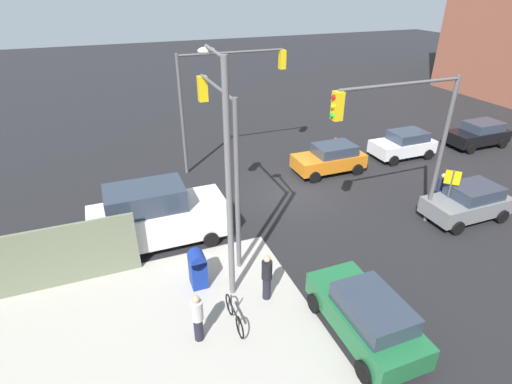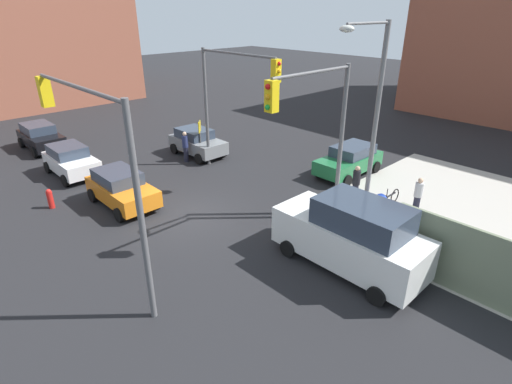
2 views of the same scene
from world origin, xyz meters
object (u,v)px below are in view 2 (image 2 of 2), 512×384
mailbox_blue (376,211)px  pedestrian_walking_north (418,195)px  traffic_signal_se_corner (95,149)px  coupe_black (41,136)px  traffic_signal_nw_corner (231,89)px  street_lamp_corner (372,110)px  van_white_delivery (352,236)px  pedestrian_waiting (185,146)px  sedan_orange (121,188)px  sedan_green (349,160)px  traffic_signal_ne_corner (317,122)px  fire_hydrant (50,198)px  bicycle_leaning_on_fence (389,199)px  sedan_gray (197,142)px  pedestrian_crossing (356,183)px  hatchback_white (71,160)px

mailbox_blue → pedestrian_walking_north: pedestrian_walking_north is taller
traffic_signal_se_corner → coupe_black: 17.01m
traffic_signal_nw_corner → street_lamp_corner: bearing=7.1°
van_white_delivery → pedestrian_waiting: van_white_delivery is taller
sedan_orange → sedan_green: bearing=64.5°
traffic_signal_ne_corner → mailbox_blue: traffic_signal_ne_corner is taller
fire_hydrant → pedestrian_waiting: bearing=95.7°
traffic_signal_se_corner → pedestrian_walking_north: size_ratio=3.81×
sedan_orange → van_white_delivery: (10.15, 3.44, 0.44)m
coupe_black → bicycle_leaning_on_fence: bearing=24.0°
street_lamp_corner → sedan_green: street_lamp_corner is taller
traffic_signal_se_corner → sedan_gray: 13.25m
sedan_orange → fire_hydrant: bearing=-127.1°
fire_hydrant → mailbox_blue: bearing=39.4°
traffic_signal_nw_corner → traffic_signal_ne_corner: bearing=-13.6°
traffic_signal_ne_corner → bicycle_leaning_on_fence: 6.16m
sedan_gray → pedestrian_crossing: (10.48, 1.51, 0.08)m
traffic_signal_ne_corner → pedestrian_walking_north: size_ratio=3.81×
traffic_signal_nw_corner → traffic_signal_ne_corner: (6.84, -1.66, -0.07)m
traffic_signal_ne_corner → pedestrian_walking_north: (2.30, 4.56, -3.68)m
hatchback_white → pedestrian_waiting: bearing=65.6°
sedan_gray → hatchback_white: size_ratio=1.00×
traffic_signal_ne_corner → hatchback_white: 14.24m
street_lamp_corner → sedan_orange: 11.52m
sedan_orange → sedan_gray: bearing=115.9°
hatchback_white → traffic_signal_ne_corner: bearing=20.3°
sedan_orange → van_white_delivery: size_ratio=0.74×
coupe_black → van_white_delivery: bearing=9.1°
hatchback_white → pedestrian_walking_north: bearing=31.5°
traffic_signal_ne_corner → street_lamp_corner: bearing=75.4°
traffic_signal_se_corner → sedan_orange: traffic_signal_se_corner is taller
sedan_green → pedestrian_crossing: pedestrian_crossing is taller
van_white_delivery → pedestrian_crossing: 5.53m
traffic_signal_se_corner → fire_hydrant: traffic_signal_se_corner is taller
fire_hydrant → hatchback_white: hatchback_white is taller
traffic_signal_nw_corner → pedestrian_walking_north: bearing=17.6°
fire_hydrant → traffic_signal_se_corner: bearing=-2.4°
van_white_delivery → pedestrian_walking_north: 5.62m
sedan_green → hatchback_white: 15.20m
traffic_signal_se_corner → bicycle_leaning_on_fence: (3.46, 11.70, -4.32)m
pedestrian_waiting → pedestrian_walking_north: bearing=104.6°
pedestrian_waiting → pedestrian_crossing: bearing=103.8°
van_white_delivery → pedestrian_crossing: size_ratio=3.05×
street_lamp_corner → sedan_green: size_ratio=1.95×
mailbox_blue → hatchback_white: 16.15m
sedan_gray → bicycle_leaning_on_fence: size_ratio=2.18×
traffic_signal_nw_corner → sedan_gray: size_ratio=1.70×
traffic_signal_ne_corner → street_lamp_corner: 2.68m
bicycle_leaning_on_fence → pedestrian_crossing: bearing=-153.5°
mailbox_blue → fire_hydrant: bearing=-140.6°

